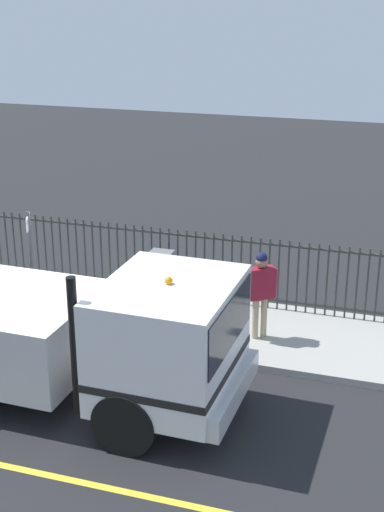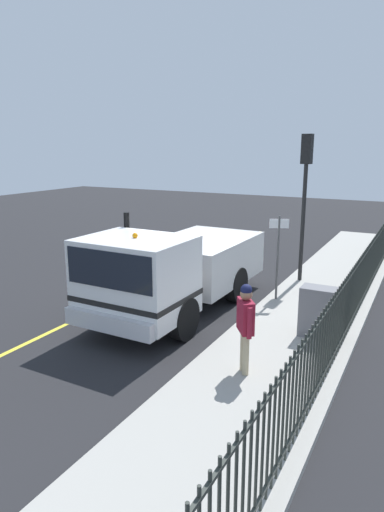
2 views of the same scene
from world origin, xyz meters
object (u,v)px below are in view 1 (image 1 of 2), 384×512
at_px(utility_cabinet, 158,280).
at_px(street_sign, 31,255).
at_px(worker_standing, 261,286).
at_px(work_truck, 82,332).

relative_size(utility_cabinet, street_sign, 0.48).
height_order(worker_standing, street_sign, street_sign).
relative_size(worker_standing, utility_cabinet, 1.53).
distance_m(work_truck, street_sign, 2.93).
xyz_separation_m(worker_standing, utility_cabinet, (0.80, 2.28, -0.48)).
height_order(work_truck, utility_cabinet, work_truck).
xyz_separation_m(utility_cabinet, street_sign, (-1.54, 1.96, 0.87)).
distance_m(work_truck, utility_cabinet, 3.66).
xyz_separation_m(work_truck, utility_cabinet, (3.62, 0.09, -0.55)).
height_order(worker_standing, utility_cabinet, worker_standing).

